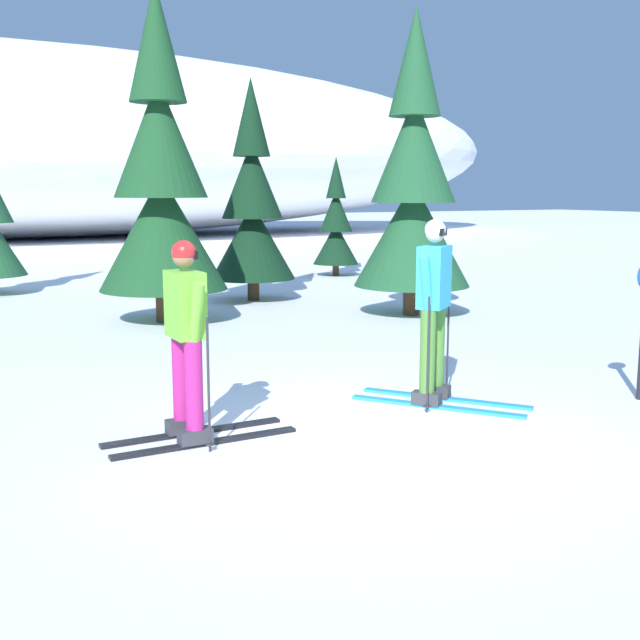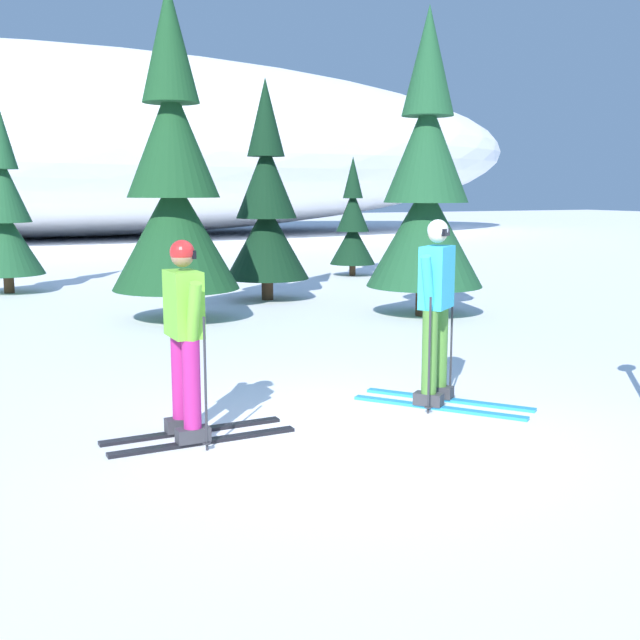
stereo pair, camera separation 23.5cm
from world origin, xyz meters
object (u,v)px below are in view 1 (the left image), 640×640
Objects in this scene: pine_tree_center_right at (252,209)px; pine_tree_far_right at (336,226)px; skier_lime_jacket at (187,338)px; pine_tree_center_left at (161,184)px; pine_tree_right at (413,190)px; skier_cyan_jacket at (434,308)px.

pine_tree_center_right reaches higher than pine_tree_far_right.
pine_tree_center_right reaches higher than skier_lime_jacket.
pine_tree_center_left is 1.26× the size of pine_tree_center_right.
pine_tree_center_left is 1.05× the size of pine_tree_right.
pine_tree_right is (5.50, 4.88, 1.23)m from skier_lime_jacket.
pine_tree_center_right is (3.79, 7.83, 0.86)m from skier_lime_jacket.
pine_tree_center_right is 1.43× the size of pine_tree_far_right.
skier_cyan_jacket is 0.44× the size of pine_tree_center_right.
skier_lime_jacket is at bearing -138.39° from pine_tree_right.
skier_lime_jacket is 0.32× the size of pine_tree_center_left.
pine_tree_right reaches higher than skier_lime_jacket.
pine_tree_far_right is at bearing 73.49° from pine_tree_right.
pine_tree_far_right reaches higher than skier_lime_jacket.
pine_tree_center_left is at bearing -142.73° from pine_tree_center_right.
pine_tree_center_left is 7.63m from pine_tree_far_right.
pine_tree_center_left is at bearing -139.74° from pine_tree_far_right.
skier_lime_jacket is 0.41× the size of pine_tree_center_right.
pine_tree_center_left is (1.54, 6.12, 1.32)m from skier_lime_jacket.
pine_tree_center_left is at bearing 99.45° from skier_cyan_jacket.
skier_cyan_jacket is at bearing -99.07° from pine_tree_center_right.
pine_tree_center_right reaches higher than skier_cyan_jacket.
skier_lime_jacket is 2.55m from skier_cyan_jacket.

